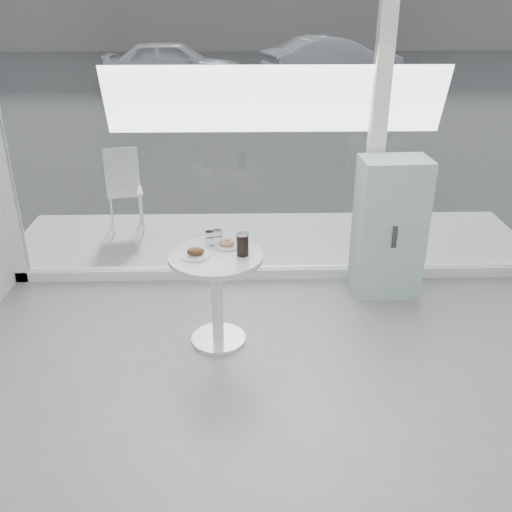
{
  "coord_description": "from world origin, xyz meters",
  "views": [
    {
      "loc": [
        -0.28,
        -1.98,
        2.61
      ],
      "look_at": [
        -0.2,
        1.7,
        0.85
      ],
      "focal_mm": 40.0,
      "sensor_mm": 36.0,
      "label": 1
    }
  ],
  "objects_px": {
    "mint_cabinet": "(389,228)",
    "cola_glass": "(243,245)",
    "car_white": "(174,64)",
    "car_silver": "(333,60)",
    "water_tumbler_a": "(210,239)",
    "patio_chair": "(124,183)",
    "plate_donut": "(227,244)",
    "main_table": "(217,280)",
    "water_tumbler_b": "(218,238)",
    "plate_fritter": "(196,253)"
  },
  "relations": [
    {
      "from": "water_tumbler_a",
      "to": "cola_glass",
      "type": "bearing_deg",
      "value": -37.3
    },
    {
      "from": "patio_chair",
      "to": "main_table",
      "type": "bearing_deg",
      "value": -78.04
    },
    {
      "from": "car_silver",
      "to": "plate_fritter",
      "type": "relative_size",
      "value": 18.81
    },
    {
      "from": "water_tumbler_b",
      "to": "mint_cabinet",
      "type": "bearing_deg",
      "value": 22.23
    },
    {
      "from": "mint_cabinet",
      "to": "car_white",
      "type": "bearing_deg",
      "value": 102.03
    },
    {
      "from": "car_silver",
      "to": "water_tumbler_a",
      "type": "bearing_deg",
      "value": 149.6
    },
    {
      "from": "plate_donut",
      "to": "water_tumbler_a",
      "type": "distance_m",
      "value": 0.15
    },
    {
      "from": "plate_donut",
      "to": "cola_glass",
      "type": "bearing_deg",
      "value": -53.74
    },
    {
      "from": "car_silver",
      "to": "main_table",
      "type": "bearing_deg",
      "value": 149.99
    },
    {
      "from": "mint_cabinet",
      "to": "water_tumbler_b",
      "type": "height_order",
      "value": "mint_cabinet"
    },
    {
      "from": "car_silver",
      "to": "water_tumbler_a",
      "type": "height_order",
      "value": "car_silver"
    },
    {
      "from": "car_silver",
      "to": "cola_glass",
      "type": "xyz_separation_m",
      "value": [
        -2.58,
        -13.12,
        0.2
      ]
    },
    {
      "from": "main_table",
      "to": "car_white",
      "type": "relative_size",
      "value": 0.2
    },
    {
      "from": "car_white",
      "to": "plate_donut",
      "type": "distance_m",
      "value": 12.37
    },
    {
      "from": "plate_fritter",
      "to": "water_tumbler_a",
      "type": "relative_size",
      "value": 1.91
    },
    {
      "from": "car_white",
      "to": "main_table",
      "type": "bearing_deg",
      "value": -173.29
    },
    {
      "from": "main_table",
      "to": "water_tumbler_b",
      "type": "height_order",
      "value": "water_tumbler_b"
    },
    {
      "from": "plate_fritter",
      "to": "water_tumbler_b",
      "type": "bearing_deg",
      "value": 54.4
    },
    {
      "from": "plate_fritter",
      "to": "mint_cabinet",
      "type": "bearing_deg",
      "value": 26.57
    },
    {
      "from": "mint_cabinet",
      "to": "plate_fritter",
      "type": "bearing_deg",
      "value": -156.73
    },
    {
      "from": "main_table",
      "to": "plate_fritter",
      "type": "distance_m",
      "value": 0.29
    },
    {
      "from": "patio_chair",
      "to": "car_silver",
      "type": "distance_m",
      "value": 11.44
    },
    {
      "from": "water_tumbler_b",
      "to": "cola_glass",
      "type": "height_order",
      "value": "cola_glass"
    },
    {
      "from": "mint_cabinet",
      "to": "cola_glass",
      "type": "bearing_deg",
      "value": -151.41
    },
    {
      "from": "water_tumbler_b",
      "to": "patio_chair",
      "type": "bearing_deg",
      "value": 118.17
    },
    {
      "from": "plate_fritter",
      "to": "cola_glass",
      "type": "height_order",
      "value": "cola_glass"
    },
    {
      "from": "cola_glass",
      "to": "car_silver",
      "type": "bearing_deg",
      "value": 78.88
    },
    {
      "from": "car_silver",
      "to": "water_tumbler_b",
      "type": "relative_size",
      "value": 33.15
    },
    {
      "from": "water_tumbler_a",
      "to": "cola_glass",
      "type": "height_order",
      "value": "cola_glass"
    },
    {
      "from": "mint_cabinet",
      "to": "water_tumbler_a",
      "type": "bearing_deg",
      "value": -161.71
    },
    {
      "from": "main_table",
      "to": "plate_fritter",
      "type": "height_order",
      "value": "plate_fritter"
    },
    {
      "from": "plate_donut",
      "to": "cola_glass",
      "type": "distance_m",
      "value": 0.21
    },
    {
      "from": "car_silver",
      "to": "mint_cabinet",
      "type": "bearing_deg",
      "value": 156.09
    },
    {
      "from": "car_white",
      "to": "water_tumbler_a",
      "type": "bearing_deg",
      "value": -173.43
    },
    {
      "from": "plate_fritter",
      "to": "water_tumbler_b",
      "type": "relative_size",
      "value": 1.76
    },
    {
      "from": "plate_fritter",
      "to": "cola_glass",
      "type": "xyz_separation_m",
      "value": [
        0.35,
        0.01,
        0.06
      ]
    },
    {
      "from": "main_table",
      "to": "car_white",
      "type": "xyz_separation_m",
      "value": [
        -1.66,
        12.4,
        0.09
      ]
    },
    {
      "from": "car_silver",
      "to": "cola_glass",
      "type": "relative_size",
      "value": 22.67
    },
    {
      "from": "car_silver",
      "to": "plate_fritter",
      "type": "xyz_separation_m",
      "value": [
        -2.93,
        -13.13,
        0.14
      ]
    },
    {
      "from": "main_table",
      "to": "car_silver",
      "type": "distance_m",
      "value": 13.4
    },
    {
      "from": "cola_glass",
      "to": "car_white",
      "type": "bearing_deg",
      "value": 98.55
    },
    {
      "from": "mint_cabinet",
      "to": "cola_glass",
      "type": "xyz_separation_m",
      "value": [
        -1.31,
        -0.82,
        0.22
      ]
    },
    {
      "from": "car_white",
      "to": "cola_glass",
      "type": "xyz_separation_m",
      "value": [
        1.87,
        -12.41,
        0.21
      ]
    },
    {
      "from": "main_table",
      "to": "water_tumbler_b",
      "type": "distance_m",
      "value": 0.33
    },
    {
      "from": "car_white",
      "to": "plate_donut",
      "type": "bearing_deg",
      "value": -172.81
    },
    {
      "from": "patio_chair",
      "to": "plate_donut",
      "type": "bearing_deg",
      "value": -74.85
    },
    {
      "from": "water_tumbler_b",
      "to": "plate_fritter",
      "type": "bearing_deg",
      "value": -125.6
    },
    {
      "from": "main_table",
      "to": "patio_chair",
      "type": "bearing_deg",
      "value": 116.07
    },
    {
      "from": "mint_cabinet",
      "to": "car_white",
      "type": "relative_size",
      "value": 0.34
    },
    {
      "from": "car_white",
      "to": "cola_glass",
      "type": "distance_m",
      "value": 12.55
    }
  ]
}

